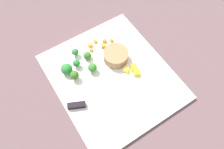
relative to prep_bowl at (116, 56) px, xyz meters
name	(u,v)px	position (x,y,z in m)	size (l,w,h in m)	color
ground_plane	(112,77)	(-0.05, 0.05, -0.03)	(4.00, 4.00, 0.00)	brown
cutting_board	(112,77)	(-0.05, 0.05, -0.03)	(0.44, 0.38, 0.01)	white
prep_bowl	(116,56)	(0.00, 0.00, 0.00)	(0.09, 0.09, 0.04)	#987249
chef_knife	(106,102)	(-0.13, 0.12, -0.01)	(0.17, 0.32, 0.02)	silver
carrot_dice_0	(103,46)	(0.07, 0.01, -0.01)	(0.01, 0.01, 0.01)	orange
carrot_dice_1	(112,44)	(0.06, -0.02, -0.02)	(0.01, 0.01, 0.01)	orange
carrot_dice_2	(95,41)	(0.10, 0.02, -0.01)	(0.01, 0.01, 0.01)	orange
carrot_dice_3	(90,45)	(0.10, 0.05, -0.01)	(0.01, 0.01, 0.01)	orange
carrot_dice_4	(111,41)	(0.07, -0.03, -0.01)	(0.01, 0.01, 0.01)	orange
carrot_dice_5	(91,50)	(0.08, 0.06, -0.01)	(0.01, 0.01, 0.01)	orange
carrot_dice_6	(105,41)	(0.09, -0.01, -0.01)	(0.01, 0.01, 0.01)	orange
pepper_dice_0	(126,70)	(-0.06, 0.00, -0.01)	(0.02, 0.02, 0.02)	yellow
pepper_dice_1	(137,73)	(-0.09, -0.03, -0.01)	(0.02, 0.02, 0.02)	yellow
pepper_dice_2	(134,66)	(-0.06, -0.03, -0.01)	(0.02, 0.01, 0.01)	yellow
pepper_dice_3	(133,69)	(-0.07, -0.02, -0.01)	(0.01, 0.01, 0.01)	yellow
broccoli_floret_0	(87,56)	(0.06, 0.08, 0.00)	(0.03, 0.03, 0.03)	#84B362
broccoli_floret_1	(75,52)	(0.09, 0.11, 0.00)	(0.03, 0.03, 0.03)	#98B767
broccoli_floret_2	(67,69)	(0.04, 0.17, 0.00)	(0.04, 0.04, 0.04)	#81BB61
broccoli_floret_3	(92,68)	(0.00, 0.10, 0.00)	(0.03, 0.03, 0.04)	#84B156
broccoli_floret_4	(76,63)	(0.05, 0.13, 0.00)	(0.03, 0.03, 0.03)	#8FAF61
broccoli_floret_5	(75,75)	(0.01, 0.16, 0.00)	(0.03, 0.03, 0.04)	#89C15E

